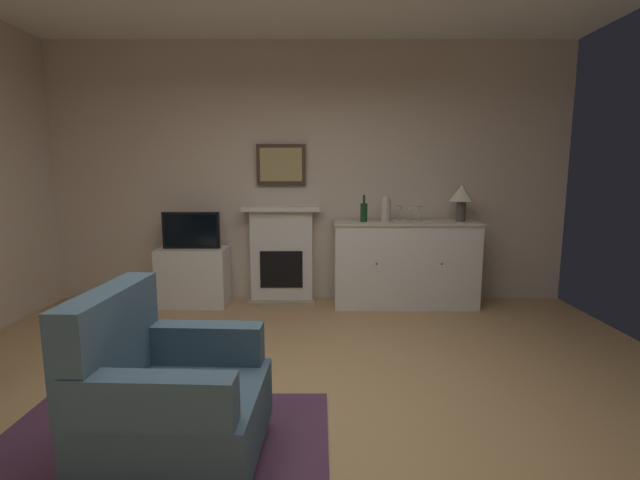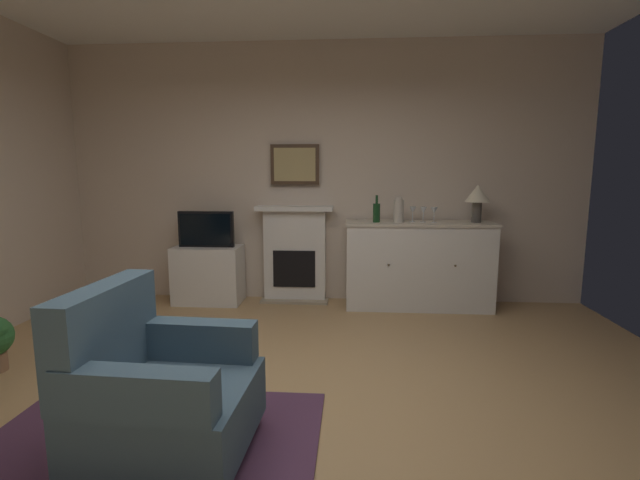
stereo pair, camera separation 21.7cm
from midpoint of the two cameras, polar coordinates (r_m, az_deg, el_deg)
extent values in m
cube|color=tan|center=(2.92, -1.43, -23.00)|extent=(5.92, 5.44, 0.10)
cube|color=beige|center=(5.17, 1.44, 8.38)|extent=(5.92, 0.06, 2.91)
cube|color=#4C2D47|center=(2.72, -19.75, -24.67)|extent=(1.85, 1.46, 0.02)
cube|color=white|center=(5.16, -1.99, -2.02)|extent=(0.70, 0.18, 1.05)
cube|color=tan|center=(5.18, -2.07, -7.77)|extent=(0.77, 0.20, 0.03)
cube|color=black|center=(5.09, -2.09, -3.71)|extent=(0.48, 0.02, 0.42)
cube|color=white|center=(5.06, -2.05, 4.05)|extent=(0.87, 0.27, 0.05)
cube|color=#473323|center=(5.11, -2.00, 9.59)|extent=(0.55, 0.03, 0.45)
cube|color=tan|center=(5.09, -2.02, 9.60)|extent=(0.47, 0.01, 0.37)
cube|color=white|center=(5.03, 13.65, -3.31)|extent=(1.56, 0.45, 0.92)
cube|color=beige|center=(4.96, 13.84, 2.06)|extent=(1.59, 0.48, 0.03)
sphere|color=brown|center=(4.74, 10.03, -3.14)|extent=(0.02, 0.02, 0.02)
sphere|color=brown|center=(4.86, 18.12, -3.15)|extent=(0.02, 0.02, 0.02)
cylinder|color=#4C4742|center=(5.08, 20.52, 3.34)|extent=(0.10, 0.10, 0.22)
cone|color=#EFE5C6|center=(5.06, 20.64, 5.59)|extent=(0.26, 0.26, 0.18)
cylinder|color=#193F1E|center=(4.84, 8.50, 3.44)|extent=(0.08, 0.08, 0.20)
cylinder|color=#193F1E|center=(4.83, 8.54, 5.15)|extent=(0.03, 0.03, 0.09)
cylinder|color=silver|center=(4.95, 12.94, 2.29)|extent=(0.06, 0.06, 0.00)
cylinder|color=silver|center=(4.95, 12.96, 2.84)|extent=(0.01, 0.01, 0.09)
cone|color=silver|center=(4.94, 12.99, 3.76)|extent=(0.07, 0.07, 0.07)
cylinder|color=silver|center=(4.95, 14.23, 2.24)|extent=(0.06, 0.06, 0.00)
cylinder|color=silver|center=(4.94, 14.25, 2.79)|extent=(0.01, 0.01, 0.09)
cone|color=silver|center=(4.94, 14.29, 3.71)|extent=(0.07, 0.07, 0.07)
cylinder|color=silver|center=(4.95, 15.53, 2.19)|extent=(0.06, 0.06, 0.00)
cylinder|color=silver|center=(4.94, 15.55, 2.74)|extent=(0.01, 0.01, 0.09)
cone|color=silver|center=(4.94, 15.59, 3.66)|extent=(0.07, 0.07, 0.07)
cylinder|color=beige|center=(4.86, 11.27, 3.62)|extent=(0.11, 0.11, 0.24)
sphere|color=beige|center=(4.85, 11.31, 5.03)|extent=(0.08, 0.08, 0.08)
cube|color=white|center=(5.23, -12.89, -4.33)|extent=(0.75, 0.42, 0.65)
cube|color=black|center=(5.12, -13.15, 1.35)|extent=(0.62, 0.06, 0.40)
cube|color=black|center=(5.09, -13.26, 1.30)|extent=(0.57, 0.01, 0.35)
cube|color=#3F596B|center=(2.53, -15.93, -20.49)|extent=(0.83, 0.79, 0.32)
cube|color=#3F596B|center=(2.51, -23.44, -10.94)|extent=(0.19, 0.77, 0.50)
cube|color=#3F596B|center=(2.15, -19.65, -18.07)|extent=(0.73, 0.17, 0.22)
cube|color=#3F596B|center=(2.69, -13.51, -12.28)|extent=(0.73, 0.17, 0.22)
cylinder|color=#473323|center=(2.81, -6.10, -22.01)|extent=(0.05, 0.05, 0.10)
cylinder|color=#473323|center=(3.02, -19.64, -20.18)|extent=(0.05, 0.05, 0.10)
camera|label=1|loc=(0.11, -88.05, 0.30)|focal=25.09mm
camera|label=2|loc=(0.11, 91.95, -0.30)|focal=25.09mm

